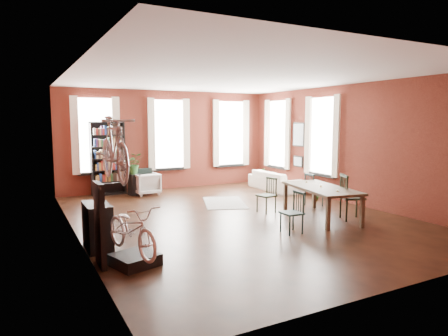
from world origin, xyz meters
TOP-DOWN VIEW (x-y plane):
  - room at (0.25, 0.62)m, footprint 9.00×9.04m
  - dining_table at (1.67, -0.99)m, footprint 1.35×2.27m
  - dining_chair_a at (0.31, -1.69)m, footprint 0.39×0.39m
  - dining_chair_b at (0.89, 0.06)m, footprint 0.45×0.45m
  - dining_chair_c at (2.20, -1.43)m, footprint 0.62×0.62m
  - dining_chair_d at (2.42, 0.11)m, footprint 0.40×0.40m
  - bookshelf at (-2.00, 4.30)m, footprint 1.00×0.32m
  - white_armchair at (-0.99, 3.76)m, footprint 0.73×0.69m
  - cream_sofa at (2.95, 2.60)m, footprint 0.61×2.08m
  - striped_rug at (0.51, 1.53)m, footprint 1.58×1.95m
  - bike_trainer at (-2.93, -2.00)m, footprint 0.78×0.78m
  - bike_wall_rack at (-3.40, -1.80)m, footprint 0.16×0.60m
  - console_table at (-3.28, -0.90)m, footprint 0.40×0.80m
  - plant_stand at (-1.33, 3.86)m, footprint 0.37×0.37m
  - plant_by_sofa at (3.19, 3.82)m, footprint 0.52×0.65m
  - plant_small at (2.96, 0.62)m, footprint 0.33×0.42m
  - bicycle_floor at (-2.96, -1.99)m, footprint 0.67×0.88m
  - bicycle_hung at (-3.15, -1.80)m, footprint 0.47×1.00m
  - plant_on_stand at (-1.34, 3.89)m, footprint 0.74×0.78m

SIDE VIEW (x-z plane):
  - striped_rug at x=0.51m, z-range 0.00..0.01m
  - plant_small at x=2.96m, z-range 0.00..0.13m
  - bike_trainer at x=-2.93m, z-range 0.00..0.18m
  - plant_by_sofa at x=3.19m, z-range 0.00..0.26m
  - plant_stand at x=-1.33m, z-range 0.00..0.63m
  - dining_table at x=1.67m, z-range 0.00..0.72m
  - white_armchair at x=-0.99m, z-range 0.00..0.73m
  - console_table at x=-3.28m, z-range 0.00..0.80m
  - cream_sofa at x=2.95m, z-range 0.00..0.81m
  - dining_chair_a at x=0.31m, z-range 0.00..0.82m
  - dining_chair_b at x=0.89m, z-range 0.00..0.84m
  - dining_chair_d at x=2.42m, z-range 0.00..0.85m
  - dining_chair_c at x=2.20m, z-range 0.00..1.02m
  - bike_wall_rack at x=-3.40m, z-range 0.00..1.30m
  - plant_on_stand at x=-1.34m, z-range 0.63..1.13m
  - bicycle_floor at x=-2.96m, z-range 0.18..1.69m
  - bookshelf at x=-2.00m, z-range 0.00..2.20m
  - bicycle_hung at x=-3.15m, z-range 1.30..2.96m
  - room at x=0.25m, z-range 0.53..3.75m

